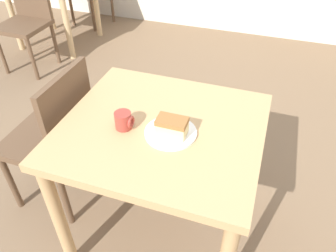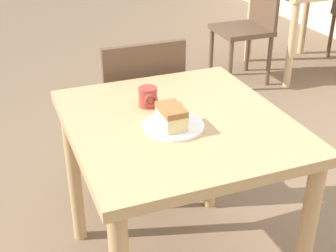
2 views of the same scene
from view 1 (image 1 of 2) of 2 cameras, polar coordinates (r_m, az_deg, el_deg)
name	(u,v)px [view 1 (image 1 of 2)]	position (r m, az deg, el deg)	size (l,w,h in m)	color
ground_plane	(173,248)	(1.90, 0.83, -20.54)	(14.00, 14.00, 0.00)	#7A6047
dining_table_near	(162,147)	(1.49, -1.04, -3.59)	(0.86, 0.79, 0.75)	tan
chair_near_window	(55,135)	(1.87, -19.03, -1.56)	(0.42, 0.42, 0.88)	brown
chair_far_corner	(26,18)	(3.50, -23.49, 16.81)	(0.42, 0.42, 0.88)	brown
plate	(171,133)	(1.36, 0.46, -1.16)	(0.22, 0.22, 0.01)	white
cake_slice	(172,127)	(1.32, 0.68, -0.09)	(0.12, 0.08, 0.08)	#E5CC89
coffee_mug	(124,121)	(1.39, -7.69, 0.95)	(0.08, 0.07, 0.08)	#9E382D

